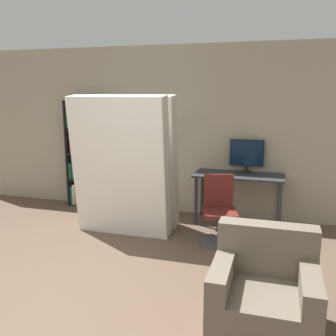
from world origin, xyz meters
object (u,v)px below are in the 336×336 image
(office_chair, at_px, (219,216))
(mattress_far, at_px, (132,162))
(bookshelf, at_px, (83,157))
(mattress_near, at_px, (121,167))
(monitor, at_px, (247,154))
(armchair, at_px, (264,294))

(office_chair, xyz_separation_m, mattress_far, (-1.34, 0.27, 0.62))
(bookshelf, distance_m, mattress_near, 1.65)
(mattress_near, bearing_deg, monitor, 35.29)
(monitor, bearing_deg, bookshelf, 180.00)
(monitor, height_order, office_chair, monitor)
(mattress_near, bearing_deg, office_chair, 5.94)
(mattress_far, xyz_separation_m, armchair, (2.00, -2.05, -0.65))
(mattress_near, bearing_deg, mattress_far, 90.00)
(mattress_far, height_order, armchair, mattress_far)
(office_chair, xyz_separation_m, bookshelf, (-2.54, 0.98, 0.50))
(monitor, relative_size, armchair, 0.60)
(monitor, relative_size, bookshelf, 0.28)
(office_chair, height_order, armchair, office_chair)
(office_chair, distance_m, armchair, 1.90)
(mattress_near, xyz_separation_m, armchair, (2.00, -1.64, -0.65))
(bookshelf, bearing_deg, office_chair, -21.15)
(mattress_far, bearing_deg, office_chair, -11.41)
(office_chair, height_order, mattress_far, mattress_far)
(mattress_near, bearing_deg, armchair, -39.37)
(bookshelf, xyz_separation_m, mattress_near, (1.20, -1.12, 0.12))
(monitor, distance_m, bookshelf, 2.79)
(bookshelf, relative_size, mattress_far, 0.95)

